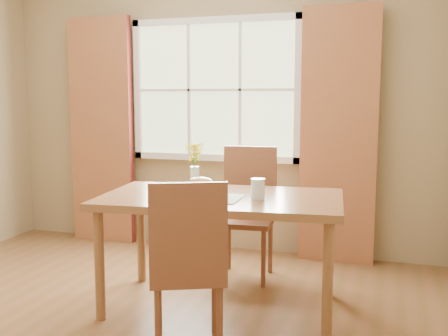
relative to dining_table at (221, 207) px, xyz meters
name	(u,v)px	position (x,y,z in m)	size (l,w,h in m)	color
room	(114,111)	(-0.51, -0.51, 0.65)	(4.24, 3.84, 2.74)	brown
window	(215,90)	(-0.51, 1.37, 0.80)	(1.62, 0.06, 1.32)	#A8BC8E
curtain_left	(102,131)	(-1.66, 1.27, 0.40)	(0.65, 0.08, 2.20)	maroon
curtain_right	(339,137)	(0.64, 1.27, 0.40)	(0.65, 0.08, 2.20)	maroon
dining_table	(221,207)	(0.00, 0.00, 0.00)	(1.68, 1.05, 0.78)	brown
chair_near	(188,260)	(0.03, -0.70, -0.15)	(0.55, 0.55, 1.00)	brown
chair_far	(248,205)	(-0.01, 0.71, -0.13)	(0.46, 0.46, 1.04)	brown
placemat	(207,198)	(-0.07, -0.11, 0.08)	(0.45, 0.33, 0.01)	beige
plate	(206,197)	(-0.07, -0.12, 0.09)	(0.27, 0.27, 0.01)	#56CA32
croissant_sandwich	(201,187)	(-0.09, -0.14, 0.16)	(0.18, 0.14, 0.12)	#E6A94E
water_glass	(258,189)	(0.26, -0.04, 0.14)	(0.09, 0.09, 0.13)	silver
flower_vase	(195,160)	(-0.26, 0.19, 0.29)	(0.14, 0.14, 0.33)	silver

